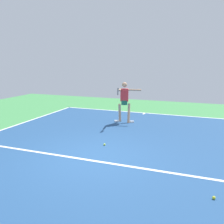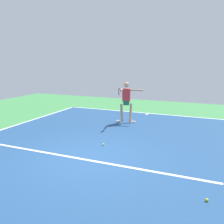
{
  "view_description": "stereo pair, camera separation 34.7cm",
  "coord_description": "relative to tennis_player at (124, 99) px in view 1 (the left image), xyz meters",
  "views": [
    {
      "loc": [
        -2.82,
        5.92,
        2.7
      ],
      "look_at": [
        0.21,
        -2.12,
        0.9
      ],
      "focal_mm": 38.83,
      "sensor_mm": 36.0,
      "label": 1
    },
    {
      "loc": [
        -3.15,
        5.79,
        2.7
      ],
      "look_at": [
        0.21,
        -2.12,
        0.9
      ],
      "focal_mm": 38.83,
      "sensor_mm": 36.0,
      "label": 2
    }
  ],
  "objects": [
    {
      "name": "tennis_ball_near_player",
      "position": [
        -3.59,
        5.31,
        -1.02
      ],
      "size": [
        0.07,
        0.07,
        0.07
      ],
      "primitive_type": "sphere",
      "color": "yellow",
      "rests_on": "ground_plane"
    },
    {
      "name": "court_line_centre_mark",
      "position": [
        -0.4,
        -2.11,
        -1.05
      ],
      "size": [
        0.1,
        0.3,
        0.01
      ],
      "primitive_type": "cube",
      "color": "white",
      "rests_on": "ground_plane"
    },
    {
      "name": "ground_plane",
      "position": [
        -0.4,
        4.2,
        -1.05
      ],
      "size": [
        21.77,
        21.77,
        0.0
      ],
      "primitive_type": "plane",
      "color": "#428E4C"
    },
    {
      "name": "court_line_baseline_near",
      "position": [
        -0.4,
        -2.31,
        -1.05
      ],
      "size": [
        9.35,
        0.1,
        0.01
      ],
      "primitive_type": "cube",
      "color": "white",
      "rests_on": "ground_plane"
    },
    {
      "name": "tennis_player",
      "position": [
        0.0,
        0.0,
        0.0
      ],
      "size": [
        1.17,
        1.3,
        1.82
      ],
      "rotation": [
        0.0,
        0.0,
        0.2
      ],
      "color": "tan",
      "rests_on": "ground_plane"
    },
    {
      "name": "tennis_ball_far_corner",
      "position": [
        -0.34,
        3.16,
        -1.02
      ],
      "size": [
        0.07,
        0.07,
        0.07
      ],
      "primitive_type": "sphere",
      "color": "#C6E53D",
      "rests_on": "ground_plane"
    },
    {
      "name": "court_surface",
      "position": [
        -0.4,
        4.2,
        -1.05
      ],
      "size": [
        9.35,
        13.14,
        0.0
      ],
      "primitive_type": "cube",
      "color": "navy",
      "rests_on": "ground_plane"
    },
    {
      "name": "court_line_service",
      "position": [
        -0.4,
        4.43,
        -1.05
      ],
      "size": [
        7.01,
        0.1,
        0.01
      ],
      "primitive_type": "cube",
      "color": "white",
      "rests_on": "ground_plane"
    }
  ]
}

